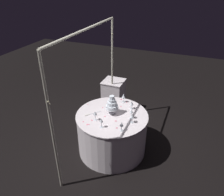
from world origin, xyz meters
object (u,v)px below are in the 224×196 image
object	(u,v)px
wine_glass_5	(124,96)
wine_glass_1	(122,124)
wine_glass_3	(132,103)
main_table	(112,133)
wine_glass_6	(132,116)
cake_knife	(92,114)
side_table	(114,97)
wine_glass_0	(95,114)
tiered_cake	(112,105)
wine_glass_4	(101,121)
wine_glass_2	(131,112)
decorative_arch	(88,75)

from	to	relation	value
wine_glass_5	wine_glass_1	bearing A→B (deg)	-162.57
wine_glass_1	wine_glass_3	bearing A→B (deg)	4.26
main_table	wine_glass_3	size ratio (longest dim) A/B	8.17
wine_glass_6	cake_knife	distance (m)	0.70
main_table	side_table	size ratio (longest dim) A/B	1.55
side_table	wine_glass_0	world-z (taller)	wine_glass_0
wine_glass_0	wine_glass_1	size ratio (longest dim) A/B	1.06
tiered_cake	wine_glass_3	xyz separation A→B (m)	(0.26, -0.26, -0.06)
wine_glass_0	wine_glass_3	bearing A→B (deg)	-38.79
wine_glass_1	wine_glass_4	bearing A→B (deg)	96.99
cake_knife	wine_glass_5	bearing A→B (deg)	-32.69
side_table	wine_glass_1	size ratio (longest dim) A/B	5.01
wine_glass_0	wine_glass_2	xyz separation A→B (m)	(0.26, -0.52, 0.00)
main_table	wine_glass_4	size ratio (longest dim) A/B	7.68
decorative_arch	wine_glass_2	size ratio (longest dim) A/B	13.01
wine_glass_4	wine_glass_1	bearing A→B (deg)	-83.01
side_table	cake_knife	xyz separation A→B (m)	(-1.27, -0.11, 0.36)
wine_glass_1	main_table	bearing A→B (deg)	40.64
decorative_arch	side_table	distance (m)	1.54
side_table	wine_glass_6	size ratio (longest dim) A/B	5.15
wine_glass_3	wine_glass_4	size ratio (longest dim) A/B	0.94
wine_glass_1	cake_knife	xyz separation A→B (m)	(0.24, 0.61, -0.11)
side_table	wine_glass_0	xyz separation A→B (m)	(-1.41, -0.24, 0.48)
wine_glass_0	wine_glass_1	distance (m)	0.49
decorative_arch	wine_glass_4	distance (m)	0.76
main_table	wine_glass_6	size ratio (longest dim) A/B	7.97
wine_glass_3	wine_glass_6	world-z (taller)	wine_glass_6
wine_glass_2	wine_glass_6	bearing A→B (deg)	-157.23
wine_glass_5	cake_knife	xyz separation A→B (m)	(-0.56, 0.36, -0.12)
cake_knife	main_table	bearing A→B (deg)	-73.22
main_table	wine_glass_5	xyz separation A→B (m)	(0.47, -0.04, 0.50)
wine_glass_1	wine_glass_4	xyz separation A→B (m)	(-0.04, 0.31, 0.00)
side_table	wine_glass_6	xyz separation A→B (m)	(-1.26, -0.80, 0.47)
main_table	wine_glass_4	distance (m)	0.62
wine_glass_3	wine_glass_6	distance (m)	0.41
side_table	wine_glass_2	bearing A→B (deg)	-146.52
tiered_cake	decorative_arch	bearing A→B (deg)	96.67
wine_glass_0	wine_glass_6	world-z (taller)	wine_glass_0
wine_glass_1	cake_knife	distance (m)	0.67
side_table	wine_glass_2	world-z (taller)	wine_glass_2
wine_glass_0	main_table	bearing A→B (deg)	-39.24
wine_glass_0	wine_glass_5	xyz separation A→B (m)	(0.70, -0.23, -0.00)
tiered_cake	wine_glass_5	distance (m)	0.43
wine_glass_4	cake_knife	size ratio (longest dim) A/B	0.66
side_table	tiered_cake	xyz separation A→B (m)	(-1.13, -0.42, 0.53)
decorative_arch	wine_glass_3	size ratio (longest dim) A/B	14.31
tiered_cake	wine_glass_5	bearing A→B (deg)	-7.63
wine_glass_6	wine_glass_1	bearing A→B (deg)	162.54
wine_glass_5	tiered_cake	bearing A→B (deg)	172.37
decorative_arch	cake_knife	distance (m)	0.66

